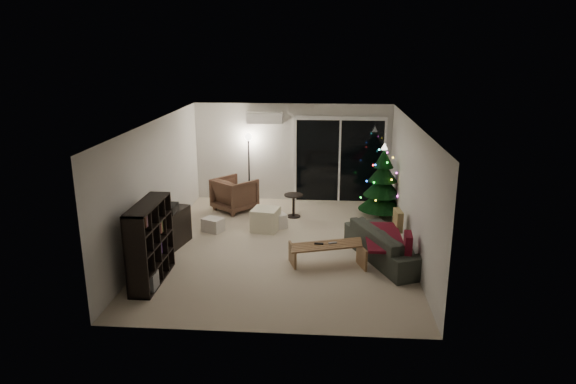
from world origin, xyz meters
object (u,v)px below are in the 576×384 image
Objects in this scene: bookshelf at (140,243)px; media_cabinet at (168,230)px; sofa at (388,244)px; armchair at (235,194)px; christmas_tree at (383,181)px; coffee_table at (327,255)px.

bookshelf is 1.17× the size of media_cabinet.
bookshelf reaches higher than sofa.
armchair is at bearing 27.92° from sofa.
bookshelf is at bearing 116.85° from armchair.
christmas_tree is at bearing 38.57° from media_cabinet.
christmas_tree is (3.52, -0.27, 0.48)m from armchair.
christmas_tree is at bearing 42.83° from bookshelf.
sofa is 1.21× the size of christmas_tree.
christmas_tree reaches higher than armchair.
media_cabinet is at bearing 109.85° from armchair.
coffee_table is at bearing 17.80° from bookshelf.
sofa is (4.30, -0.26, -0.06)m from media_cabinet.
bookshelf is at bearing -139.87° from christmas_tree.
media_cabinet is 0.56× the size of sofa.
media_cabinet reaches higher than sofa.
media_cabinet is 0.90× the size of coffee_table.
media_cabinet is at bearing 63.72° from sofa.
armchair reaches higher than coffee_table.
christmas_tree reaches higher than sofa.
sofa reaches higher than coffee_table.
bookshelf is 1.57× the size of armchair.
coffee_table is (-1.15, -0.38, -0.10)m from sofa.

